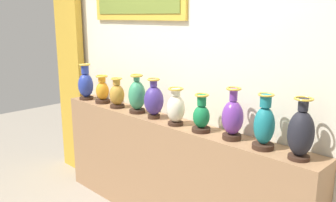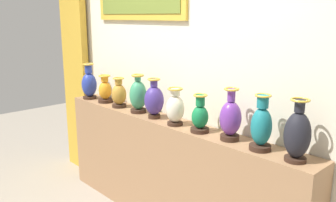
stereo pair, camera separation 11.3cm
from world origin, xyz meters
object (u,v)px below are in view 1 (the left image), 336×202
vase_amber (102,91)px  vase_indigo (154,100)px  vase_cobalt (86,84)px  vase_teal (264,125)px  vase_violet (233,118)px  vase_ivory (176,108)px  vase_onyx (301,133)px  vase_jade (137,96)px  vase_ochre (117,95)px  vase_emerald (201,116)px

vase_amber → vase_indigo: bearing=-1.4°
vase_cobalt → vase_indigo: (1.09, 0.01, -0.00)m
vase_amber → vase_teal: vase_teal is taller
vase_violet → vase_indigo: bearing=-178.4°
vase_ivory → vase_amber: bearing=178.4°
vase_violet → vase_teal: bearing=-2.5°
vase_violet → vase_onyx: (0.53, -0.02, 0.01)m
vase_jade → vase_ochre: bearing=-177.5°
vase_amber → vase_indigo: size_ratio=0.81×
vase_amber → vase_ochre: (0.27, -0.01, 0.00)m
vase_indigo → vase_onyx: 1.37m
vase_cobalt → vase_onyx: 2.46m
vase_amber → vase_ochre: 0.27m
vase_cobalt → vase_violet: (1.93, 0.03, -0.00)m
vase_amber → vase_onyx: vase_onyx is taller
vase_jade → vase_onyx: 1.62m
vase_amber → vase_violet: (1.66, 0.00, 0.04)m
vase_cobalt → vase_amber: vase_cobalt is taller
vase_amber → vase_ivory: vase_ivory is taller
vase_ochre → vase_emerald: vase_emerald is taller
vase_amber → vase_ochre: size_ratio=0.98×
vase_ochre → vase_ivory: 0.83m
vase_jade → vase_teal: size_ratio=0.94×
vase_cobalt → vase_emerald: 1.65m
vase_indigo → vase_violet: vase_violet is taller
vase_emerald → vase_violet: 0.28m
vase_cobalt → vase_amber: (0.27, 0.03, -0.04)m
vase_ochre → vase_violet: (1.38, 0.02, 0.03)m
vase_cobalt → vase_teal: (2.20, 0.02, 0.00)m
vase_cobalt → vase_indigo: 1.09m
vase_onyx → vase_violet: bearing=178.0°
vase_emerald → vase_teal: bearing=1.0°
vase_indigo → vase_emerald: bearing=0.2°
vase_indigo → vase_emerald: size_ratio=1.19×
vase_amber → vase_emerald: 1.37m
vase_teal → vase_onyx: size_ratio=0.96×
vase_ochre → vase_teal: 1.65m
vase_amber → vase_jade: vase_jade is taller
vase_amber → vase_cobalt: bearing=-173.9°
vase_onyx → vase_ochre: bearing=180.0°
vase_indigo → vase_violet: bearing=1.6°
vase_ochre → vase_emerald: (1.10, -0.00, -0.00)m
vase_indigo → vase_teal: 1.10m
vase_amber → vase_emerald: vase_emerald is taller
vase_jade → vase_ivory: size_ratio=1.15×
vase_emerald → vase_onyx: (0.82, 0.00, 0.05)m
vase_cobalt → vase_jade: bearing=1.9°
vase_ochre → vase_indigo: 0.55m
vase_ochre → vase_onyx: (1.92, -0.00, 0.05)m
vase_emerald → vase_onyx: vase_onyx is taller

